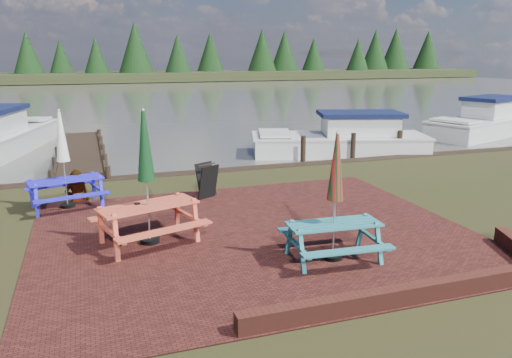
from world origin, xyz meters
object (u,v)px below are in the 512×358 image
at_px(picnic_table_teal, 334,217).
at_px(boat_jetty, 0,137).
at_px(boat_near, 343,141).
at_px(chalkboard, 207,181).
at_px(picnic_table_red, 148,199).
at_px(person, 75,170).
at_px(jetty, 81,152).
at_px(boat_far, 484,124).
at_px(picnic_table_blue, 65,175).

bearing_deg(picnic_table_teal, boat_jetty, 121.07).
height_order(picnic_table_teal, boat_near, picnic_table_teal).
xyz_separation_m(chalkboard, boat_near, (6.69, 4.95, -0.12)).
relative_size(picnic_table_teal, chalkboard, 2.58).
relative_size(picnic_table_teal, boat_jetty, 0.32).
relative_size(picnic_table_red, person, 1.62).
height_order(picnic_table_red, boat_near, picnic_table_red).
relative_size(jetty, boat_far, 1.30).
xyz_separation_m(picnic_table_red, chalkboard, (1.85, 2.79, -0.47)).
bearing_deg(picnic_table_teal, jetty, 114.32).
bearing_deg(boat_near, picnic_table_red, 149.19).
relative_size(picnic_table_blue, boat_near, 0.33).
xyz_separation_m(chalkboard, jetty, (-3.18, 7.27, -0.36)).
height_order(jetty, boat_near, boat_near).
bearing_deg(chalkboard, boat_jetty, 94.28).
bearing_deg(boat_jetty, person, -57.07).
height_order(boat_near, person, person).
distance_m(picnic_table_blue, boat_far, 20.00).
bearing_deg(picnic_table_red, boat_jetty, 91.89).
bearing_deg(picnic_table_teal, picnic_table_blue, 137.37).
relative_size(picnic_table_blue, jetty, 0.27).
height_order(picnic_table_blue, boat_jetty, picnic_table_blue).
bearing_deg(person, boat_jetty, -72.93).
bearing_deg(boat_near, chalkboard, 143.50).
height_order(picnic_table_blue, person, picnic_table_blue).
distance_m(boat_near, boat_far, 8.92).
xyz_separation_m(picnic_table_blue, chalkboard, (3.48, -0.29, -0.37)).
bearing_deg(picnic_table_blue, chalkboard, -18.05).
relative_size(picnic_table_red, jetty, 0.30).
distance_m(picnic_table_blue, jetty, 7.02).
bearing_deg(person, boat_far, -163.04).
xyz_separation_m(jetty, boat_far, (18.58, -0.42, 0.30)).
bearing_deg(boat_near, jetty, 93.76).
bearing_deg(boat_near, person, 129.67).
relative_size(picnic_table_teal, boat_far, 0.34).
distance_m(picnic_table_red, chalkboard, 3.39).
bearing_deg(picnic_table_teal, boat_far, 43.32).
distance_m(picnic_table_blue, chalkboard, 3.52).
bearing_deg(picnic_table_red, picnic_table_blue, 100.69).
height_order(picnic_table_red, jetty, picnic_table_red).
xyz_separation_m(picnic_table_teal, picnic_table_blue, (-4.74, 5.02, 0.02)).
bearing_deg(chalkboard, boat_near, 8.72).
bearing_deg(picnic_table_blue, person, 52.16).
bearing_deg(picnic_table_teal, person, 133.25).
bearing_deg(jetty, picnic_table_red, -82.48).
height_order(picnic_table_red, boat_far, picnic_table_red).
distance_m(boat_far, person, 19.62).
bearing_deg(chalkboard, boat_far, -3.80).
relative_size(jetty, boat_near, 1.25).
bearing_deg(picnic_table_teal, picnic_table_red, 152.16).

